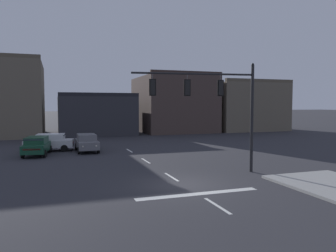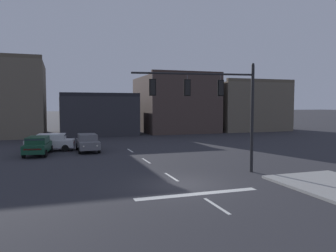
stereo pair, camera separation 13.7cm
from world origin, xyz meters
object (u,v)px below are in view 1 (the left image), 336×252
Objects in this scene: car_lot_nearside at (37,145)px; car_lot_middle at (50,142)px; car_lot_farside at (87,142)px; signal_mast_near_side at (215,98)px.

car_lot_middle is (0.99, 2.50, 0.00)m from car_lot_nearside.
car_lot_farside is at bearing -24.26° from car_lot_middle.
signal_mast_near_side is 16.57m from car_lot_nearside.
car_lot_middle and car_lot_farside have the same top height.
signal_mast_near_side is at bearing -54.44° from car_lot_middle.
car_lot_farside is (4.29, 1.02, 0.00)m from car_lot_nearside.
car_lot_nearside is 2.69m from car_lot_middle.
car_lot_middle is at bearing 68.41° from car_lot_nearside.
car_lot_nearside is 1.00× the size of car_lot_middle.
car_lot_farside is at bearing 118.30° from signal_mast_near_side.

